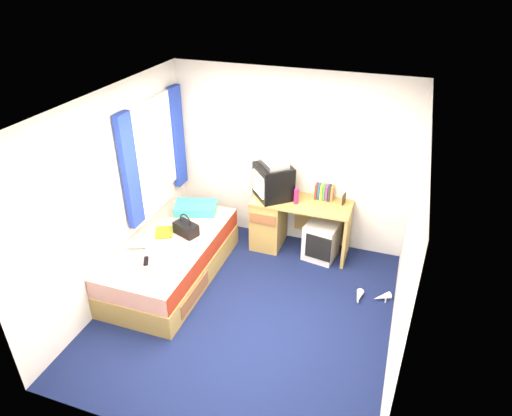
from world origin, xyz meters
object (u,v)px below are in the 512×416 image
(desk, at_px, (281,220))
(handbag, at_px, (186,228))
(pink_water_bottle, at_px, (296,196))
(towel, at_px, (175,255))
(magazine, at_px, (164,232))
(vcr, at_px, (274,163))
(remote_control, at_px, (146,261))
(white_heels, at_px, (370,297))
(water_bottle, at_px, (137,246))
(bed, at_px, (172,259))
(colour_swatch_fan, at_px, (152,272))
(crt_tv, at_px, (273,181))
(aerosol_can, at_px, (292,194))
(picture_frame, at_px, (344,199))
(pillow, at_px, (196,208))
(storage_cube, at_px, (321,241))

(desk, bearing_deg, handbag, -136.28)
(pink_water_bottle, relative_size, towel, 0.70)
(magazine, bearing_deg, vcr, 41.60)
(desk, relative_size, remote_control, 8.12)
(remote_control, xyz_separation_m, white_heels, (2.47, 0.83, -0.51))
(vcr, height_order, water_bottle, vcr)
(magazine, distance_m, white_heels, 2.64)
(bed, xyz_separation_m, colour_swatch_fan, (0.11, -0.62, 0.28))
(crt_tv, xyz_separation_m, pink_water_bottle, (0.34, -0.07, -0.13))
(pink_water_bottle, bearing_deg, aerosol_can, 137.50)
(picture_frame, relative_size, white_heels, 0.33)
(pillow, bearing_deg, aerosol_can, 16.78)
(pink_water_bottle, xyz_separation_m, magazine, (-1.45, -0.92, -0.30))
(bed, bearing_deg, pillow, 90.61)
(colour_swatch_fan, bearing_deg, bed, 100.26)
(desk, xyz_separation_m, pink_water_bottle, (0.21, -0.07, 0.44))
(water_bottle, height_order, white_heels, water_bottle)
(bed, relative_size, towel, 7.05)
(pink_water_bottle, height_order, white_heels, pink_water_bottle)
(water_bottle, relative_size, colour_swatch_fan, 0.91)
(towel, height_order, white_heels, towel)
(crt_tv, height_order, water_bottle, crt_tv)
(desk, relative_size, white_heels, 3.07)
(water_bottle, bearing_deg, handbag, 48.46)
(picture_frame, bearing_deg, magazine, -145.25)
(vcr, bearing_deg, remote_control, -73.33)
(pink_water_bottle, distance_m, handbag, 1.47)
(storage_cube, height_order, white_heels, storage_cube)
(pink_water_bottle, bearing_deg, towel, -128.20)
(storage_cube, bearing_deg, colour_swatch_fan, -123.90)
(bed, xyz_separation_m, desk, (1.09, 1.12, 0.14))
(desk, distance_m, towel, 1.67)
(pillow, xyz_separation_m, magazine, (-0.15, -0.61, -0.05))
(towel, distance_m, colour_swatch_fan, 0.34)
(crt_tv, relative_size, picture_frame, 4.42)
(colour_swatch_fan, bearing_deg, pink_water_bottle, 54.62)
(handbag, bearing_deg, towel, -55.19)
(crt_tv, xyz_separation_m, water_bottle, (-1.25, -1.39, -0.40))
(desk, xyz_separation_m, magazine, (-1.24, -0.99, 0.14))
(handbag, xyz_separation_m, white_heels, (2.30, 0.16, -0.58))
(white_heels, bearing_deg, magazine, -175.01)
(storage_cube, bearing_deg, handbag, -142.28)
(aerosol_can, height_order, handbag, aerosol_can)
(bed, distance_m, vcr, 1.77)
(water_bottle, bearing_deg, vcr, 48.03)
(picture_frame, distance_m, water_bottle, 2.66)
(handbag, relative_size, remote_control, 2.18)
(picture_frame, xyz_separation_m, magazine, (-2.04, -1.11, -0.27))
(bed, relative_size, desk, 1.54)
(aerosol_can, bearing_deg, remote_control, -128.73)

